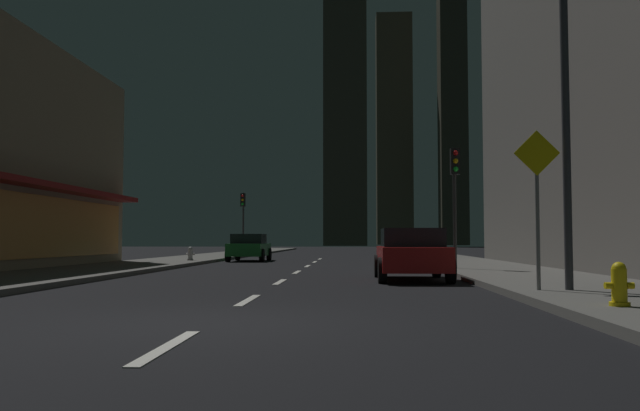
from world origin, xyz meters
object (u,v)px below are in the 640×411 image
(car_parked_near, at_px, (411,254))
(pedestrian_crossing_sign, at_px, (537,195))
(fire_hydrant_far_left, at_px, (190,254))
(street_lamp_right, at_px, (523,44))
(fire_hydrant_yellow_near, at_px, (619,285))
(traffic_light_near_right, at_px, (455,180))
(car_parked_far, at_px, (249,247))
(traffic_light_far_left, at_px, (243,210))

(car_parked_near, height_order, pedestrian_crossing_sign, pedestrian_crossing_sign)
(fire_hydrant_far_left, relative_size, street_lamp_right, 0.10)
(car_parked_near, bearing_deg, fire_hydrant_yellow_near, -74.61)
(traffic_light_near_right, bearing_deg, street_lamp_right, -90.73)
(car_parked_near, distance_m, traffic_light_near_right, 5.20)
(traffic_light_near_right, bearing_deg, car_parked_far, 127.66)
(pedestrian_crossing_sign, bearing_deg, car_parked_far, 113.39)
(car_parked_near, xyz_separation_m, fire_hydrant_yellow_near, (2.30, -8.36, -0.29))
(traffic_light_near_right, bearing_deg, fire_hydrant_far_left, 143.87)
(fire_hydrant_yellow_near, relative_size, fire_hydrant_far_left, 1.00)
(fire_hydrant_far_left, relative_size, traffic_light_far_left, 0.16)
(car_parked_far, relative_size, street_lamp_right, 0.64)
(car_parked_far, height_order, fire_hydrant_far_left, car_parked_far)
(fire_hydrant_yellow_near, xyz_separation_m, traffic_light_far_left, (-11.40, 33.28, 2.74))
(fire_hydrant_yellow_near, relative_size, traffic_light_far_left, 0.16)
(fire_hydrant_far_left, relative_size, traffic_light_near_right, 0.16)
(fire_hydrant_yellow_near, bearing_deg, traffic_light_near_right, 91.83)
(car_parked_near, relative_size, pedestrian_crossing_sign, 1.34)
(fire_hydrant_far_left, xyz_separation_m, traffic_light_far_left, (0.40, 12.43, 2.74))
(fire_hydrant_yellow_near, xyz_separation_m, fire_hydrant_far_left, (-11.80, 20.86, 0.00))
(car_parked_near, distance_m, fire_hydrant_far_left, 15.70)
(traffic_light_far_left, distance_m, pedestrian_crossing_sign, 32.22)
(street_lamp_right, bearing_deg, traffic_light_near_right, 89.27)
(traffic_light_near_right, distance_m, pedestrian_crossing_sign, 9.55)
(car_parked_far, distance_m, fire_hydrant_yellow_near, 26.11)
(fire_hydrant_far_left, height_order, traffic_light_near_right, traffic_light_near_right)
(fire_hydrant_yellow_near, bearing_deg, car_parked_near, 105.39)
(car_parked_near, bearing_deg, traffic_light_far_left, 110.06)
(car_parked_near, distance_m, car_parked_far, 17.52)
(car_parked_near, relative_size, traffic_light_near_right, 1.01)
(street_lamp_right, bearing_deg, car_parked_near, 108.71)
(car_parked_far, xyz_separation_m, traffic_light_near_right, (9.10, -11.79, 2.45))
(traffic_light_far_left, bearing_deg, fire_hydrant_far_left, -91.84)
(traffic_light_far_left, distance_m, street_lamp_right, 32.14)
(fire_hydrant_far_left, xyz_separation_m, street_lamp_right, (11.28, -17.75, 4.61))
(street_lamp_right, bearing_deg, fire_hydrant_far_left, 122.43)
(fire_hydrant_far_left, bearing_deg, car_parked_near, -52.76)
(car_parked_far, xyz_separation_m, fire_hydrant_far_left, (-2.30, -3.47, -0.29))
(fire_hydrant_yellow_near, distance_m, fire_hydrant_far_left, 23.96)
(traffic_light_near_right, height_order, pedestrian_crossing_sign, traffic_light_near_right)
(pedestrian_crossing_sign, bearing_deg, car_parked_near, 110.67)
(car_parked_far, bearing_deg, car_parked_near, -65.73)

